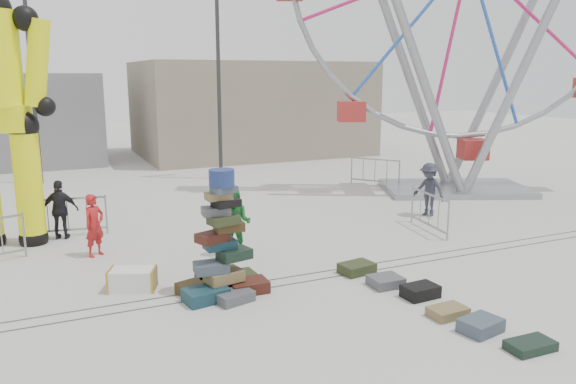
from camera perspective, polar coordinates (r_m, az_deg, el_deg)
name	(u,v)px	position (r m, az deg, el deg)	size (l,w,h in m)	color
ground	(276,299)	(11.28, -1.19, -10.80)	(90.00, 90.00, 0.00)	#9E9E99
track_line_near	(265,288)	(11.79, -2.35, -9.75)	(40.00, 0.04, 0.01)	#47443F
track_line_far	(258,282)	(12.14, -3.07, -9.11)	(40.00, 0.04, 0.01)	#47443F
building_right	(251,108)	(31.64, -3.82, 8.49)	(12.00, 8.00, 5.00)	gray
lamp_post_right	(221,71)	(23.69, -6.85, 12.11)	(1.41, 0.25, 8.00)	#2D2D30
lamp_post_left	(34,71)	(24.58, -24.41, 11.15)	(1.41, 0.25, 8.00)	#2D2D30
suitcase_tower	(222,260)	(11.38, -6.70, -6.84)	(1.80, 1.59, 2.55)	#163844
steamer_trunk	(132,279)	(12.09, -15.52, -8.55)	(0.93, 0.54, 0.43)	silver
row_case_0	(357,268)	(12.71, 7.01, -7.67)	(0.76, 0.53, 0.23)	#2D361B
row_case_1	(386,281)	(12.05, 9.89, -8.92)	(0.66, 0.57, 0.21)	#505157
row_case_2	(420,291)	(11.61, 13.29, -9.78)	(0.70, 0.48, 0.25)	black
row_case_3	(448,312)	(10.89, 15.92, -11.63)	(0.70, 0.47, 0.18)	olive
row_case_4	(481,325)	(10.44, 18.98, -12.69)	(0.70, 0.52, 0.24)	#404D5B
row_case_5	(530,345)	(10.12, 23.40, -14.12)	(0.77, 0.44, 0.16)	black
barricade_dummy_c	(68,217)	(16.41, -21.47, -2.35)	(2.00, 0.10, 1.10)	gray
barricade_wheel_front	(429,212)	(16.30, 14.15, -1.97)	(2.00, 0.10, 1.10)	gray
barricade_wheel_back	(375,172)	(22.59, 8.82, 2.05)	(2.00, 0.10, 1.10)	gray
pedestrian_red	(94,225)	(14.37, -19.07, -3.21)	(0.56, 0.37, 1.54)	#A81819
pedestrian_green	(235,223)	(13.62, -5.38, -3.13)	(0.81, 0.63, 1.67)	#196627
pedestrian_black	(60,210)	(16.17, -22.12, -1.69)	(0.94, 0.39, 1.60)	black
pedestrian_grey	(429,190)	(17.98, 14.12, 0.24)	(1.08, 0.62, 1.67)	#272A35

